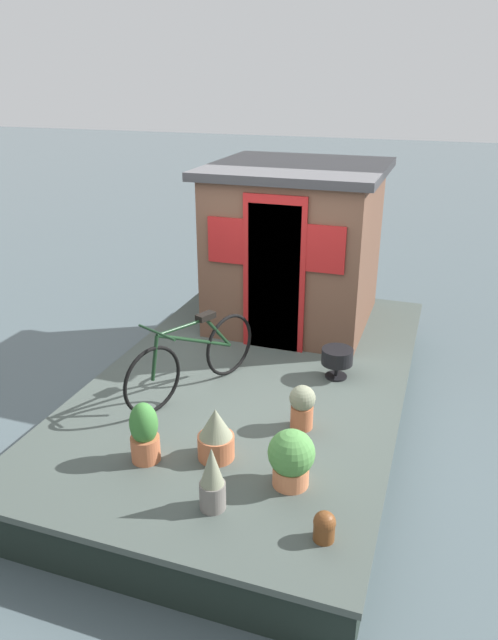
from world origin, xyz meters
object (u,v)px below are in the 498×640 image
(houseboat_cabin, at_px, (295,245))
(potted_plant_fern, at_px, (291,458))
(bicycle, at_px, (193,358))
(potted_plant_mint, at_px, (302,406))
(potted_plant_succulent, at_px, (144,433))
(potted_plant_rosemary, at_px, (216,435))
(charcoal_grill, at_px, (337,358))
(potted_plant_lavender, at_px, (212,480))
(mooring_bollard, at_px, (324,526))

(houseboat_cabin, xyz_separation_m, potted_plant_fern, (-3.28, -0.85, -0.76))
(bicycle, xyz_separation_m, potted_plant_mint, (-0.29, -1.19, -0.15))
(potted_plant_fern, bearing_deg, potted_plant_mint, 8.17)
(potted_plant_fern, distance_m, potted_plant_succulent, 1.23)
(potted_plant_rosemary, bearing_deg, potted_plant_succulent, 112.07)
(potted_plant_mint, height_order, charcoal_grill, potted_plant_mint)
(potted_plant_succulent, relative_size, potted_plant_lavender, 1.02)
(potted_plant_mint, xyz_separation_m, potted_plant_lavender, (-1.26, 0.36, 0.03))
(potted_plant_rosemary, height_order, mooring_bollard, potted_plant_rosemary)
(bicycle, bearing_deg, potted_plant_lavender, -151.84)
(mooring_bollard, bearing_deg, charcoal_grill, 9.08)
(mooring_bollard, bearing_deg, bicycle, 46.35)
(houseboat_cabin, distance_m, bicycle, 2.31)
(potted_plant_lavender, bearing_deg, potted_plant_succulent, 63.79)
(mooring_bollard, bearing_deg, potted_plant_rosemary, 58.78)
(potted_plant_mint, distance_m, mooring_bollard, 1.41)
(houseboat_cabin, xyz_separation_m, charcoal_grill, (-1.41, -0.85, -0.78))
(bicycle, bearing_deg, potted_plant_rosemary, -147.11)
(potted_plant_mint, bearing_deg, potted_plant_rosemary, 139.89)
(charcoal_grill, xyz_separation_m, mooring_bollard, (-2.37, -0.38, -0.12))
(potted_plant_mint, bearing_deg, potted_plant_succulent, 128.84)
(bicycle, xyz_separation_m, charcoal_grill, (0.77, -1.30, -0.15))
(potted_plant_rosemary, xyz_separation_m, potted_plant_fern, (-0.14, -0.68, 0.03))
(potted_plant_rosemary, height_order, potted_plant_succulent, potted_plant_succulent)
(potted_plant_fern, xyz_separation_m, potted_plant_mint, (0.81, 0.12, -0.03))
(houseboat_cabin, height_order, potted_plant_mint, houseboat_cabin)
(potted_plant_mint, relative_size, potted_plant_succulent, 0.78)
(potted_plant_rosemary, bearing_deg, potted_plant_mint, -40.11)
(houseboat_cabin, height_order, mooring_bollard, houseboat_cabin)
(potted_plant_fern, relative_size, potted_plant_lavender, 0.91)
(bicycle, relative_size, charcoal_grill, 4.81)
(bicycle, height_order, potted_plant_lavender, bicycle)
(mooring_bollard, bearing_deg, potted_plant_mint, 20.49)
(bicycle, distance_m, charcoal_grill, 1.52)
(potted_plant_fern, bearing_deg, potted_plant_succulent, 93.75)
(potted_plant_rosemary, height_order, charcoal_grill, potted_plant_rosemary)
(potted_plant_lavender, bearing_deg, mooring_bollard, -93.51)
(potted_plant_fern, relative_size, potted_plant_mint, 1.14)
(potted_plant_rosemary, bearing_deg, houseboat_cabin, 3.01)
(charcoal_grill, relative_size, mooring_bollard, 1.46)
(potted_plant_rosemary, distance_m, potted_plant_fern, 0.70)
(potted_plant_mint, bearing_deg, potted_plant_lavender, 164.15)
(bicycle, xyz_separation_m, potted_plant_succulent, (-1.18, -0.08, -0.12))
(potted_plant_fern, distance_m, mooring_bollard, 0.64)
(potted_plant_rosemary, bearing_deg, mooring_bollard, -121.22)
(bicycle, height_order, potted_plant_mint, bicycle)
(potted_plant_mint, bearing_deg, houseboat_cabin, 16.58)
(potted_plant_fern, xyz_separation_m, potted_plant_lavender, (-0.45, 0.48, 0.00))
(potted_plant_rosemary, bearing_deg, potted_plant_lavender, -160.52)
(potted_plant_fern, bearing_deg, charcoal_grill, 0.11)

